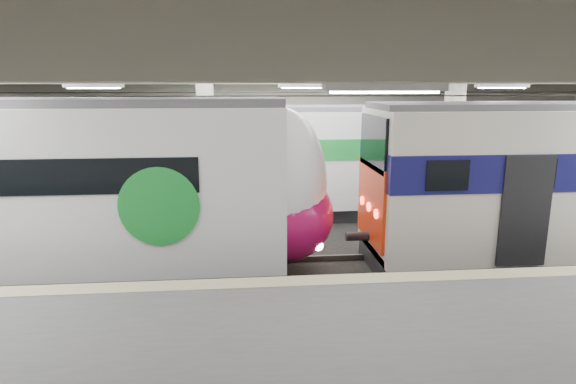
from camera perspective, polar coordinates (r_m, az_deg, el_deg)
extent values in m
cube|color=black|center=(13.38, 3.05, -9.49)|extent=(36.00, 24.00, 0.10)
cube|color=silver|center=(12.41, 3.37, 15.23)|extent=(36.00, 24.00, 0.20)
cube|color=beige|center=(22.44, -0.55, 6.92)|extent=(30.00, 0.10, 5.50)
cube|color=#C8BB8E|center=(9.98, 5.86, -10.29)|extent=(30.00, 0.50, 0.02)
cube|color=beige|center=(15.46, -9.55, 4.15)|extent=(0.50, 0.50, 5.50)
cube|color=beige|center=(16.87, 18.75, 4.35)|extent=(0.50, 0.50, 5.50)
cube|color=beige|center=(12.40, 3.35, 13.84)|extent=(30.00, 18.00, 0.50)
cube|color=#59544C|center=(13.33, 3.06, -8.97)|extent=(30.00, 1.52, 0.16)
cube|color=#59544C|center=(18.51, 0.61, -2.73)|extent=(30.00, 1.52, 0.16)
cylinder|color=black|center=(12.40, 3.32, 11.30)|extent=(30.00, 0.03, 0.03)
cylinder|color=black|center=(17.85, 0.65, 11.72)|extent=(30.00, 0.03, 0.03)
cube|color=white|center=(10.42, 5.00, 12.24)|extent=(26.00, 8.40, 0.12)
cube|color=white|center=(13.72, -29.42, 0.48)|extent=(13.22, 2.95, 3.96)
ellipsoid|color=white|center=(12.55, -0.73, 1.13)|extent=(2.34, 2.89, 3.89)
ellipsoid|color=#A90E4E|center=(12.76, -0.18, -2.70)|extent=(2.48, 2.95, 2.38)
cylinder|color=green|center=(11.25, -15.03, -1.69)|extent=(1.83, 0.06, 1.83)
cube|color=#4C4C51|center=(13.50, -30.38, 9.15)|extent=(13.22, 2.42, 0.20)
cube|color=black|center=(14.26, -28.49, -7.92)|extent=(13.22, 2.06, 0.70)
cube|color=red|center=(13.08, 9.82, -1.24)|extent=(0.08, 2.52, 2.12)
cube|color=black|center=(12.80, 10.09, 5.82)|extent=(0.08, 2.38, 1.39)
cube|color=white|center=(17.96, -5.82, 3.88)|extent=(13.11, 3.03, 3.54)
cube|color=green|center=(17.90, -5.85, 5.35)|extent=(13.16, 3.08, 0.74)
cube|color=#4C4C51|center=(17.78, -5.95, 9.82)|extent=(13.10, 2.56, 0.16)
cube|color=black|center=(18.37, -5.68, -2.21)|extent=(13.11, 2.75, 0.60)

